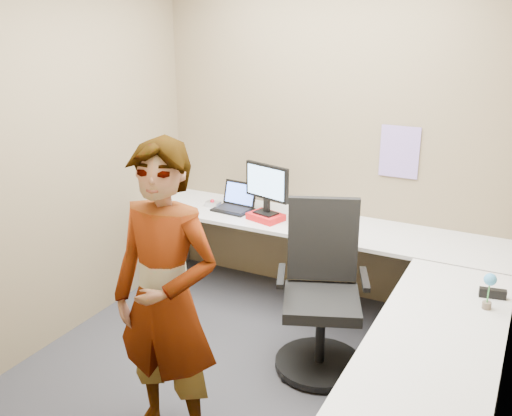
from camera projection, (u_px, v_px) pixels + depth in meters
The scene contains 14 objects.
ground at pixel (259, 366), 3.93m from camera, with size 3.00×3.00×0.00m, color #242428.
wall_back at pixel (332, 138), 4.59m from camera, with size 3.00×3.00×0.00m, color brown.
wall_left at pixel (76, 152), 4.14m from camera, with size 2.70×2.70×0.00m, color brown.
desk at pixel (342, 279), 3.88m from camera, with size 2.98×2.58×0.73m.
paper_ream at pixel (266, 217), 4.58m from camera, with size 0.27×0.19×0.05m, color red.
monitor at pixel (267, 185), 4.51m from camera, with size 0.42×0.17×0.40m.
laptop at pixel (236, 203), 4.82m from camera, with size 0.33×0.29×0.22m.
trackball_mouse at pixel (213, 204), 4.90m from camera, with size 0.12×0.08×0.07m.
origami at pixel (303, 228), 4.32m from camera, with size 0.10×0.10×0.06m, color white.
stapler at pixel (493, 293), 3.31m from camera, with size 0.15×0.04×0.06m, color black.
flower at pixel (489, 285), 3.15m from camera, with size 0.07×0.07×0.22m.
calendar_purple at pixel (399, 152), 4.36m from camera, with size 0.30×0.01×0.40m, color #846BB7.
office_chair at pixel (321, 303), 3.81m from camera, with size 0.66×0.65×1.13m.
person at pixel (166, 300), 3.01m from camera, with size 0.63×0.41×1.73m, color #999399.
Camera 1 is at (1.52, -3.01, 2.29)m, focal length 40.00 mm.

